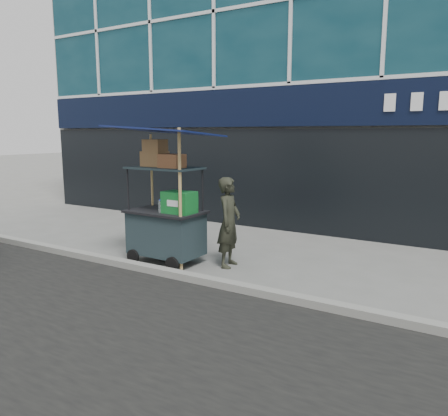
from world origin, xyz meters
The scene contains 4 objects.
ground centered at (0.00, 0.00, 0.00)m, with size 80.00×80.00×0.00m, color #63635E.
curb centered at (0.00, -0.20, 0.06)m, with size 80.00×0.18×0.12m, color gray.
vendor_cart centered at (-0.83, 0.42, 0.86)m, with size 1.83×1.31×2.44m.
vendor_man centered at (0.25, 0.79, 0.78)m, with size 0.57×0.37×1.56m, color #27281E.
Camera 1 is at (3.97, -5.56, 2.30)m, focal length 35.00 mm.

